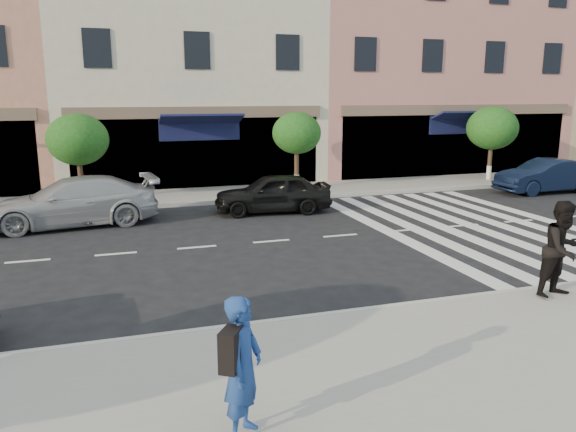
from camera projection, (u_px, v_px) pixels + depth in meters
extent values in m
plane|color=black|center=(326.00, 290.00, 11.32)|extent=(120.00, 120.00, 0.00)
cube|color=gray|center=(425.00, 373.00, 7.82)|extent=(60.00, 4.50, 0.15)
cube|color=gray|center=(221.00, 195.00, 21.54)|extent=(60.00, 3.00, 0.15)
cube|color=beige|center=(182.00, 57.00, 25.81)|extent=(11.00, 9.00, 11.00)
cube|color=tan|center=(414.00, 42.00, 29.17)|extent=(13.00, 9.00, 13.00)
cylinder|color=#473323|center=(81.00, 179.00, 19.68)|extent=(0.18, 0.18, 1.60)
cylinder|color=silver|center=(82.00, 193.00, 19.78)|extent=(0.20, 0.20, 0.60)
ellipsoid|color=#1E4012|center=(78.00, 139.00, 19.38)|extent=(2.10, 2.10, 1.79)
cylinder|color=#473323|center=(297.00, 168.00, 22.05)|extent=(0.18, 0.18, 1.71)
cylinder|color=silver|center=(297.00, 182.00, 22.17)|extent=(0.20, 0.20, 0.60)
ellipsoid|color=#1E4012|center=(297.00, 133.00, 21.75)|extent=(1.90, 1.90, 1.62)
cylinder|color=#473323|center=(490.00, 161.00, 24.73)|extent=(0.18, 0.18, 1.65)
cylinder|color=silver|center=(489.00, 172.00, 24.85)|extent=(0.20, 0.20, 0.60)
ellipsoid|color=#1E4012|center=(492.00, 128.00, 24.43)|extent=(2.20, 2.20, 1.87)
imported|color=navy|center=(243.00, 367.00, 6.11)|extent=(0.65, 0.71, 1.63)
imported|color=black|center=(563.00, 249.00, 10.40)|extent=(1.00, 0.84, 1.82)
imported|color=#A0A1A6|center=(72.00, 202.00, 16.71)|extent=(5.15, 2.54, 1.44)
imported|color=black|center=(273.00, 193.00, 18.58)|extent=(3.97, 1.95, 1.31)
imported|color=black|center=(546.00, 176.00, 22.28)|extent=(4.06, 1.42, 1.34)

